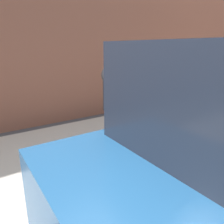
# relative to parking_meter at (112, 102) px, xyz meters

# --- Properties ---
(sidewalk) EXTENTS (24.00, 2.80, 0.11)m
(sidewalk) POSITION_rel_parking_meter_xyz_m (-0.17, 1.11, -1.16)
(sidewalk) COLOR #BCB7AD
(sidewalk) RESTS_ON ground_plane
(building_facade) EXTENTS (24.00, 0.30, 4.65)m
(building_facade) POSITION_rel_parking_meter_xyz_m (-0.17, 3.16, 1.11)
(building_facade) COLOR #935642
(building_facade) RESTS_ON ground_plane
(parking_meter) EXTENTS (0.22, 0.15, 1.53)m
(parking_meter) POSITION_rel_parking_meter_xyz_m (0.00, 0.00, 0.00)
(parking_meter) COLOR gray
(parking_meter) RESTS_ON sidewalk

